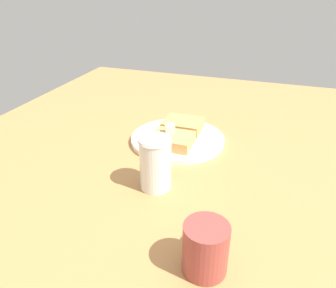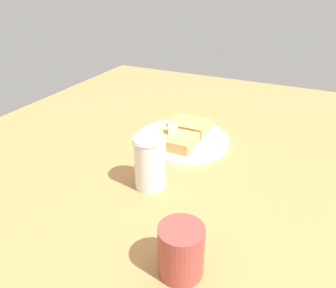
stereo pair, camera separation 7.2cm
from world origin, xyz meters
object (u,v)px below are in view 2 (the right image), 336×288
object	(u,v)px
plate	(182,139)
fork	(170,148)
coffee_mug	(181,249)
syrup_jar	(150,164)

from	to	relation	value
plate	fork	world-z (taller)	fork
fork	coffee_mug	xyz separation A→B (cm)	(-30.16, -15.90, 2.43)
fork	syrup_jar	xyz separation A→B (cm)	(-13.37, -1.97, 3.43)
plate	syrup_jar	world-z (taller)	syrup_jar
fork	syrup_jar	size ratio (longest dim) A/B	1.48
plate	coffee_mug	world-z (taller)	coffee_mug
coffee_mug	syrup_jar	bearing A→B (deg)	39.68
coffee_mug	fork	bearing A→B (deg)	27.79
syrup_jar	coffee_mug	xyz separation A→B (cm)	(-16.79, -13.93, -1.00)
syrup_jar	coffee_mug	size ratio (longest dim) A/B	1.17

